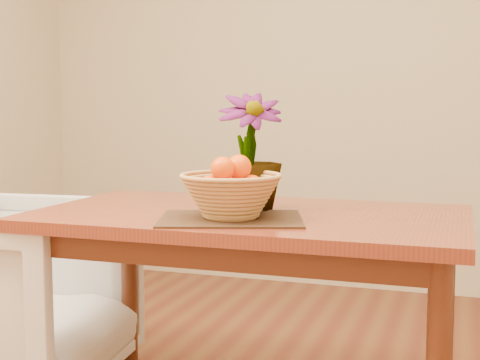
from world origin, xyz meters
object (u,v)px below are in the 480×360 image
(potted_plant, at_px, (249,152))
(armchair, at_px, (7,289))
(wicker_basket, at_px, (231,197))
(table, at_px, (249,238))

(potted_plant, height_order, armchair, potted_plant)
(wicker_basket, relative_size, potted_plant, 0.80)
(table, xyz_separation_m, armchair, (-0.95, -0.02, -0.25))
(potted_plant, bearing_deg, table, -94.81)
(wicker_basket, xyz_separation_m, potted_plant, (-0.01, 0.20, 0.13))
(wicker_basket, bearing_deg, armchair, 170.83)
(table, height_order, potted_plant, potted_plant)
(potted_plant, bearing_deg, wicker_basket, -113.87)
(table, bearing_deg, armchair, -178.96)
(wicker_basket, height_order, armchair, wicker_basket)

